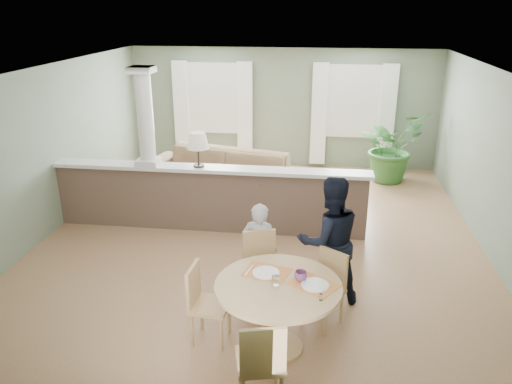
# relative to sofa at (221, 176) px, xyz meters

# --- Properties ---
(ground) EXTENTS (8.00, 8.00, 0.00)m
(ground) POSITION_rel_sofa_xyz_m (0.98, -1.62, -0.46)
(ground) COLOR tan
(ground) RESTS_ON ground
(room_shell) EXTENTS (7.02, 8.02, 2.71)m
(room_shell) POSITION_rel_sofa_xyz_m (0.95, -1.00, 1.35)
(room_shell) COLOR gray
(room_shell) RESTS_ON ground
(pony_wall) EXTENTS (5.32, 0.38, 2.70)m
(pony_wall) POSITION_rel_sofa_xyz_m (-0.00, -1.42, 0.25)
(pony_wall) COLOR brown
(pony_wall) RESTS_ON ground
(sofa) EXTENTS (3.37, 1.98, 0.92)m
(sofa) POSITION_rel_sofa_xyz_m (0.00, 0.00, 0.00)
(sofa) COLOR #8F784E
(sofa) RESTS_ON ground
(houseplant) EXTENTS (1.80, 1.78, 1.51)m
(houseplant) POSITION_rel_sofa_xyz_m (3.39, 1.55, 0.29)
(houseplant) COLOR #2D6227
(houseplant) RESTS_ON ground
(dining_table) EXTENTS (1.36, 1.36, 0.93)m
(dining_table) POSITION_rel_sofa_xyz_m (1.52, -4.42, 0.19)
(dining_table) COLOR tan
(dining_table) RESTS_ON ground
(chair_far_boy) EXTENTS (0.55, 0.55, 0.97)m
(chair_far_boy) POSITION_rel_sofa_xyz_m (1.22, -3.55, 0.07)
(chair_far_boy) COLOR tan
(chair_far_boy) RESTS_ON ground
(chair_far_man) EXTENTS (0.57, 0.57, 0.91)m
(chair_far_man) POSITION_rel_sofa_xyz_m (2.03, -3.83, 0.04)
(chair_far_man) COLOR tan
(chair_far_man) RESTS_ON ground
(chair_near) EXTENTS (0.53, 0.53, 0.98)m
(chair_near) POSITION_rel_sofa_xyz_m (1.44, -5.31, 0.08)
(chair_near) COLOR tan
(chair_near) RESTS_ON ground
(chair_side) EXTENTS (0.45, 0.45, 0.92)m
(chair_side) POSITION_rel_sofa_xyz_m (0.67, -4.35, 0.05)
(chair_side) COLOR tan
(chair_side) RESTS_ON ground
(child_person) EXTENTS (0.50, 0.36, 1.28)m
(child_person) POSITION_rel_sofa_xyz_m (1.17, -3.32, 0.18)
(child_person) COLOR #A9A9AE
(child_person) RESTS_ON ground
(man_person) EXTENTS (0.98, 0.87, 1.69)m
(man_person) POSITION_rel_sofa_xyz_m (2.05, -3.36, 0.38)
(man_person) COLOR black
(man_person) RESTS_ON ground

